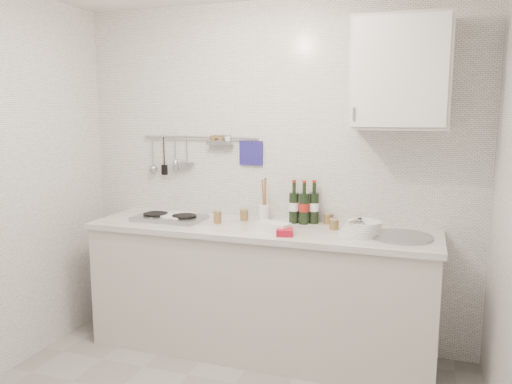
% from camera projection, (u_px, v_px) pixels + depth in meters
% --- Properties ---
extents(back_wall, '(3.00, 0.02, 2.50)m').
position_uv_depth(back_wall, '(272.00, 175.00, 3.71)').
color(back_wall, silver).
rests_on(back_wall, floor).
extents(counter, '(2.44, 0.64, 0.96)m').
position_uv_depth(counter, '(260.00, 293.00, 3.55)').
color(counter, '#BCB6AD').
rests_on(counter, floor).
extents(wall_rail, '(0.98, 0.09, 0.34)m').
position_uv_depth(wall_rail, '(197.00, 150.00, 3.84)').
color(wall_rail, '#93969B').
rests_on(wall_rail, back_wall).
extents(wall_cabinet, '(0.60, 0.38, 0.70)m').
position_uv_depth(wall_cabinet, '(401.00, 74.00, 3.14)').
color(wall_cabinet, '#BCB6AD').
rests_on(wall_cabinet, back_wall).
extents(plate_stack_hob, '(0.29, 0.29, 0.04)m').
position_uv_depth(plate_stack_hob, '(177.00, 217.00, 3.71)').
color(plate_stack_hob, '#484AA4').
rests_on(plate_stack_hob, counter).
extents(plate_stack_sink, '(0.28, 0.26, 0.10)m').
position_uv_depth(plate_stack_sink, '(361.00, 228.00, 3.23)').
color(plate_stack_sink, white).
rests_on(plate_stack_sink, counter).
extents(wine_bottles, '(0.21, 0.12, 0.31)m').
position_uv_depth(wine_bottles, '(304.00, 202.00, 3.56)').
color(wine_bottles, black).
rests_on(wine_bottles, counter).
extents(butter_dish, '(0.24, 0.16, 0.06)m').
position_uv_depth(butter_dish, '(274.00, 227.00, 3.32)').
color(butter_dish, white).
rests_on(butter_dish, counter).
extents(strawberry_punnet, '(0.13, 0.13, 0.04)m').
position_uv_depth(strawberry_punnet, '(285.00, 232.00, 3.22)').
color(strawberry_punnet, red).
rests_on(strawberry_punnet, counter).
extents(utensil_crock, '(0.08, 0.08, 0.32)m').
position_uv_depth(utensil_crock, '(264.00, 211.00, 3.66)').
color(utensil_crock, white).
rests_on(utensil_crock, counter).
extents(jar_a, '(0.07, 0.07, 0.09)m').
position_uv_depth(jar_a, '(244.00, 214.00, 3.68)').
color(jar_a, brown).
rests_on(jar_a, counter).
extents(jar_b, '(0.07, 0.07, 0.08)m').
position_uv_depth(jar_b, '(328.00, 218.00, 3.57)').
color(jar_b, brown).
rests_on(jar_b, counter).
extents(jar_c, '(0.07, 0.07, 0.07)m').
position_uv_depth(jar_c, '(334.00, 224.00, 3.40)').
color(jar_c, brown).
rests_on(jar_c, counter).
extents(jar_d, '(0.06, 0.06, 0.09)m').
position_uv_depth(jar_d, '(218.00, 217.00, 3.59)').
color(jar_d, brown).
rests_on(jar_d, counter).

